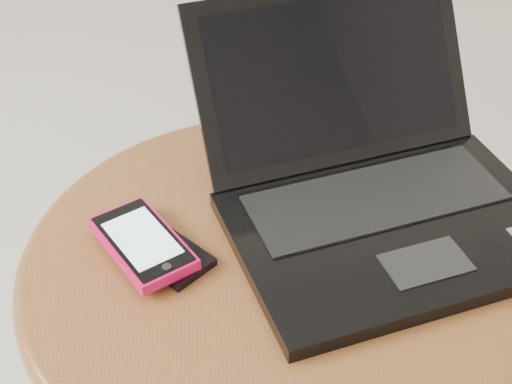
{
  "coord_description": "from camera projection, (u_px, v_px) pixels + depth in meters",
  "views": [
    {
      "loc": [
        -0.17,
        -0.64,
        1.01
      ],
      "look_at": [
        -0.13,
        -0.02,
        0.5
      ],
      "focal_mm": 52.59,
      "sensor_mm": 36.0,
      "label": 1
    }
  ],
  "objects": [
    {
      "name": "laptop",
      "position": [
        376.0,
        183.0,
        0.85
      ],
      "size": [
        0.43,
        0.44,
        0.2
      ],
      "color": "black",
      "rests_on": "table"
    },
    {
      "name": "table",
      "position": [
        273.0,
        313.0,
        0.87
      ],
      "size": [
        0.56,
        0.56,
        0.44
      ],
      "color": "#612916",
      "rests_on": "ground"
    },
    {
      "name": "phone_pink",
      "position": [
        143.0,
        243.0,
        0.8
      ],
      "size": [
        0.12,
        0.14,
        0.02
      ],
      "color": "#D60D4E",
      "rests_on": "phone_black"
    },
    {
      "name": "phone_black",
      "position": [
        163.0,
        251.0,
        0.81
      ],
      "size": [
        0.12,
        0.12,
        0.01
      ],
      "color": "black",
      "rests_on": "table"
    }
  ]
}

